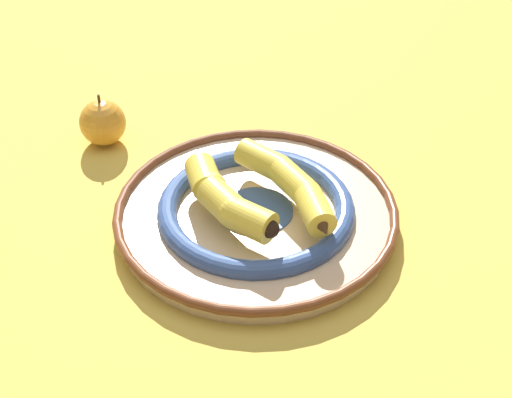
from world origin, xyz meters
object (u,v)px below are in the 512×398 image
(decorative_bowl, at_px, (256,212))
(banana_b, at_px, (291,184))
(apple, at_px, (103,122))
(banana_a, at_px, (222,197))

(decorative_bowl, xyz_separation_m, banana_b, (-0.03, 0.03, 0.04))
(decorative_bowl, bearing_deg, apple, -93.70)
(banana_b, xyz_separation_m, apple, (0.02, -0.32, -0.02))
(banana_b, bearing_deg, decorative_bowl, 72.29)
(banana_a, bearing_deg, apple, -173.16)
(decorative_bowl, relative_size, banana_b, 1.82)
(banana_a, relative_size, banana_b, 0.91)
(decorative_bowl, height_order, apple, apple)
(decorative_bowl, relative_size, banana_a, 2.00)
(decorative_bowl, height_order, banana_a, banana_a)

